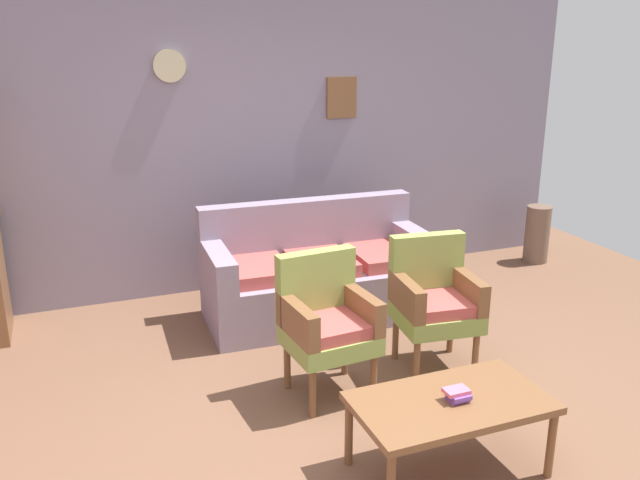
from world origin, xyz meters
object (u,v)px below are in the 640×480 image
floral_couch (318,276)px  armchair_near_cabinet (326,319)px  armchair_row_middle (434,297)px  floor_vase_by_wall (537,234)px  coffee_table (450,407)px  book_stack_on_table (458,395)px

floral_couch → armchair_near_cabinet: bearing=-108.8°
floral_couch → armchair_near_cabinet: (-0.39, -1.15, 0.17)m
armchair_row_middle → armchair_near_cabinet: bearing=-175.5°
floral_couch → floor_vase_by_wall: (2.51, 0.42, -0.04)m
armchair_near_cabinet → floor_vase_by_wall: (2.91, 1.58, -0.21)m
armchair_near_cabinet → armchair_row_middle: (0.81, 0.06, 0.00)m
floral_couch → floor_vase_by_wall: 2.55m
armchair_row_middle → floor_vase_by_wall: armchair_row_middle is taller
coffee_table → book_stack_on_table: book_stack_on_table is taller
floral_couch → coffee_table: floral_couch is taller
coffee_table → floor_vase_by_wall: size_ratio=1.76×
armchair_row_middle → book_stack_on_table: (-0.50, -1.07, -0.05)m
armchair_row_middle → floral_couch: bearing=110.9°
floor_vase_by_wall → floral_couch: bearing=-170.5°
floral_couch → coffee_table: size_ratio=1.82×
floral_couch → armchair_near_cabinet: same height
armchair_row_middle → floor_vase_by_wall: (2.10, 1.51, -0.21)m
armchair_near_cabinet → floor_vase_by_wall: armchair_near_cabinet is taller
armchair_row_middle → coffee_table: 1.18m
book_stack_on_table → floor_vase_by_wall: size_ratio=0.22×
floral_couch → floor_vase_by_wall: size_ratio=3.21×
armchair_near_cabinet → book_stack_on_table: armchair_near_cabinet is taller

